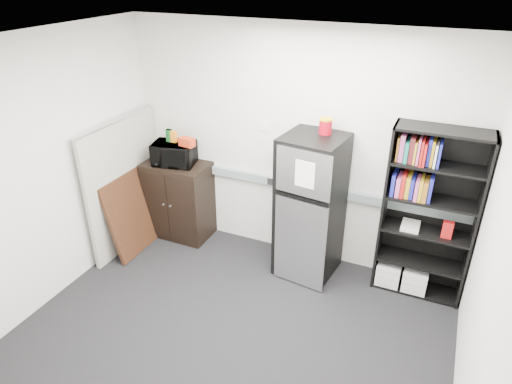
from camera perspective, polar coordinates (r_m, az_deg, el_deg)
floor at (r=4.56m, az=-3.83°, el=-18.34°), size 4.00×4.00×0.00m
wall_back at (r=5.16m, az=4.72°, el=5.55°), size 4.00×0.02×2.70m
wall_right at (r=3.40m, az=27.35°, el=-10.25°), size 0.02×3.50×2.70m
wall_left at (r=4.90m, az=-25.59°, el=1.62°), size 0.02×3.50×2.70m
ceiling at (r=3.24m, az=-5.35°, el=17.36°), size 4.00×3.50×0.02m
electrical_raceway at (r=5.32m, az=4.42°, el=0.93°), size 3.92×0.05×0.10m
wall_note at (r=5.20m, az=1.11°, el=8.17°), size 0.14×0.00×0.10m
bookshelf at (r=4.92m, az=20.56°, el=-2.27°), size 0.90×0.34×1.85m
cubicle_partition at (r=5.73m, az=-16.07°, el=0.93°), size 0.06×1.30×1.62m
cabinet at (r=5.91m, az=-9.62°, el=-0.93°), size 0.80×0.53×1.00m
microwave at (r=5.63m, az=-10.21°, el=4.74°), size 0.56×0.44×0.28m
snack_box_a at (r=5.61m, az=-10.78°, el=6.97°), size 0.08×0.06×0.15m
snack_box_b at (r=5.61m, az=-10.78°, el=6.97°), size 0.08×0.06×0.15m
snack_box_c at (r=5.58m, az=-10.24°, el=6.84°), size 0.07×0.06×0.14m
snack_bag at (r=5.44m, az=-8.63°, el=6.19°), size 0.19×0.12×0.10m
refrigerator at (r=5.01m, az=6.77°, el=-1.95°), size 0.69×0.72×1.64m
coffee_can at (r=4.74m, az=8.70°, el=8.28°), size 0.14×0.14×0.18m
framed_poster at (r=5.73m, az=-15.27°, el=-2.61°), size 0.25×0.76×0.97m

